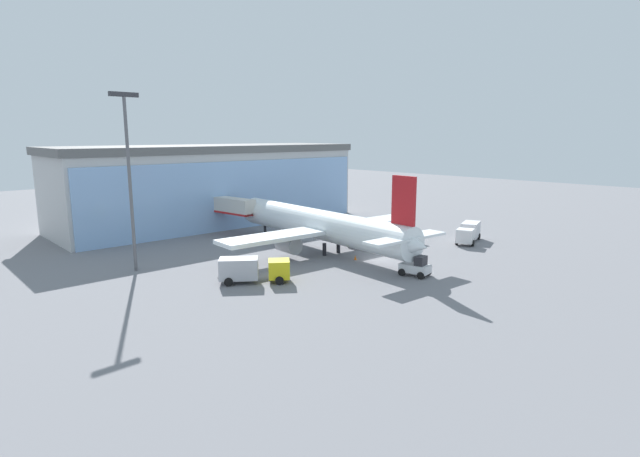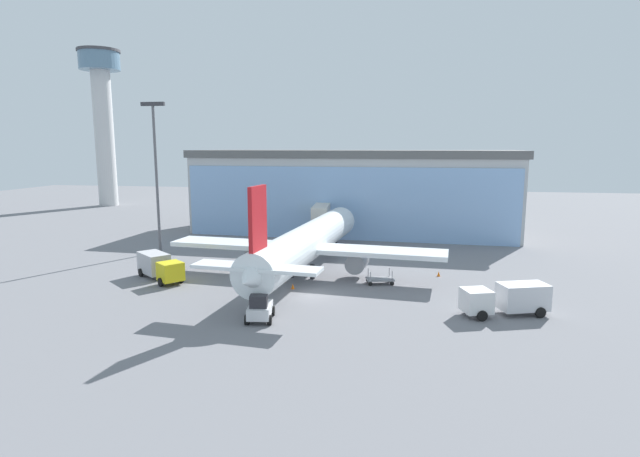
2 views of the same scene
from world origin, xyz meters
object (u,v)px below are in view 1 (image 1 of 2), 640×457
(fuel_truck, at_px, (469,232))
(pushback_tug, at_px, (416,267))
(baggage_cart, at_px, (378,242))
(safety_cone_wingtip, at_px, (382,233))
(apron_light_mast, at_px, (129,168))
(jet_bridge, at_px, (227,206))
(catering_truck, at_px, (252,269))
(safety_cone_nose, at_px, (355,258))
(airplane, at_px, (322,225))

(fuel_truck, distance_m, pushback_tug, 20.86)
(baggage_cart, distance_m, safety_cone_wingtip, 7.50)
(apron_light_mast, height_order, fuel_truck, apron_light_mast)
(jet_bridge, relative_size, pushback_tug, 3.28)
(catering_truck, xyz_separation_m, safety_cone_wingtip, (29.72, 6.32, -1.19))
(catering_truck, height_order, fuel_truck, same)
(pushback_tug, bearing_deg, fuel_truck, -85.27)
(baggage_cart, bearing_deg, safety_cone_nose, 7.46)
(baggage_cart, bearing_deg, pushback_tug, 40.44)
(catering_truck, height_order, safety_cone_nose, catering_truck)
(fuel_truck, height_order, pushback_tug, fuel_truck)
(apron_light_mast, relative_size, safety_cone_nose, 35.99)
(pushback_tug, bearing_deg, airplane, -11.96)
(apron_light_mast, relative_size, pushback_tug, 5.76)
(jet_bridge, distance_m, airplane, 19.64)
(airplane, xyz_separation_m, safety_cone_wingtip, (14.49, 1.33, -3.25))
(airplane, height_order, safety_cone_wingtip, airplane)
(jet_bridge, distance_m, apron_light_mast, 24.48)
(jet_bridge, distance_m, baggage_cart, 24.79)
(safety_cone_wingtip, bearing_deg, pushback_tug, -132.13)
(apron_light_mast, height_order, safety_cone_wingtip, apron_light_mast)
(safety_cone_nose, bearing_deg, apron_light_mast, 146.62)
(airplane, bearing_deg, catering_truck, 113.61)
(airplane, bearing_deg, fuel_truck, -113.43)
(fuel_truck, bearing_deg, baggage_cart, -54.00)
(catering_truck, distance_m, fuel_truck, 35.13)
(jet_bridge, distance_m, fuel_truck, 36.97)
(catering_truck, bearing_deg, baggage_cart, 44.33)
(airplane, height_order, pushback_tug, airplane)
(catering_truck, xyz_separation_m, baggage_cart, (23.50, 2.12, -0.97))
(apron_light_mast, relative_size, airplane, 0.55)
(pushback_tug, relative_size, safety_cone_wingtip, 6.25)
(baggage_cart, height_order, safety_cone_wingtip, baggage_cart)
(jet_bridge, xyz_separation_m, catering_truck, (-13.64, -24.55, -2.81))
(apron_light_mast, xyz_separation_m, airplane, (21.89, -8.06, -8.14))
(pushback_tug, xyz_separation_m, safety_cone_wingtip, (15.34, 16.96, -0.70))
(apron_light_mast, bearing_deg, baggage_cart, -19.91)
(catering_truck, xyz_separation_m, pushback_tug, (14.38, -10.64, -0.49))
(jet_bridge, bearing_deg, pushback_tug, 176.87)
(pushback_tug, distance_m, safety_cone_nose, 9.46)
(jet_bridge, relative_size, catering_truck, 1.60)
(apron_light_mast, xyz_separation_m, safety_cone_wingtip, (36.38, -6.73, -11.39))
(pushback_tug, bearing_deg, safety_cone_wingtip, -50.98)
(fuel_truck, distance_m, baggage_cart, 13.68)
(catering_truck, distance_m, baggage_cart, 23.62)
(fuel_truck, distance_m, safety_cone_nose, 20.21)
(jet_bridge, bearing_deg, safety_cone_nose, 178.68)
(apron_light_mast, bearing_deg, jet_bridge, 29.54)
(safety_cone_wingtip, bearing_deg, catering_truck, -168.00)
(catering_truck, distance_m, safety_cone_nose, 15.09)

